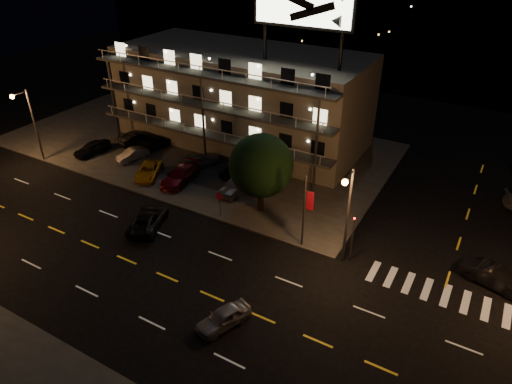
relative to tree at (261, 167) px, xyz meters
The scene contains 22 objects.
ground 12.06m from the tree, 87.94° to the right, with size 140.00×140.00×0.00m, color black.
curb_nw 16.79m from the tree, 147.07° to the left, with size 44.00×24.00×0.15m, color #333331.
motel 15.90m from the tree, 126.94° to the left, with size 28.00×13.80×18.10m.
streetlight_nw 25.81m from the tree, behind, with size 0.44×1.92×8.00m.
streetlight_nc 9.49m from the tree, 20.10° to the right, with size 0.44×1.92×8.00m.
signal_nw 9.97m from the tree, 16.00° to the right, with size 0.20×0.27×4.60m.
banner_north 6.25m from the tree, 26.97° to the right, with size 0.83×0.16×6.40m.
stop_sign 4.61m from the tree, 134.74° to the right, with size 0.91×0.11×2.61m.
tree is the anchor object (origin of this frame).
lot_car_0 22.21m from the tree, behind, with size 1.69×4.20×1.43m, color black.
lot_car_1 17.55m from the tree, behind, with size 1.29×3.70×1.22m, color gray.
lot_car_2 13.44m from the tree, behind, with size 2.03×4.41×1.23m, color #C78C12.
lot_car_3 10.07m from the tree, behind, with size 2.11×5.18×1.50m, color #5C0D19.
lot_car_4 5.34m from the tree, 155.86° to the left, with size 1.76×4.38×1.49m, color gray.
lot_car_5 20.31m from the tree, 164.43° to the left, with size 1.57×4.50×1.48m, color black.
lot_car_6 18.38m from the tree, 160.62° to the left, with size 2.10×4.56×1.27m, color black.
lot_car_7 11.28m from the tree, 155.97° to the left, with size 1.88×4.61×1.34m, color gray.
lot_car_8 7.79m from the tree, 140.50° to the left, with size 1.52×3.79×1.29m, color black.
lot_car_9 8.22m from the tree, 124.37° to the left, with size 1.50×4.31×1.42m, color #5C0D19.
side_car_0 19.63m from the tree, ahead, with size 1.58×4.54×1.50m, color black.
road_car_east 14.28m from the tree, 70.61° to the right, with size 1.52×3.77×1.28m, color gray.
road_car_west 10.58m from the tree, 136.11° to the right, with size 2.36×5.12×1.42m, color black.
Camera 1 is at (16.42, -19.00, 22.56)m, focal length 32.00 mm.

